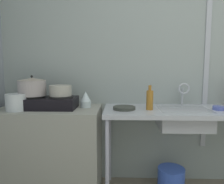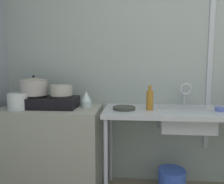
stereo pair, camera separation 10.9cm
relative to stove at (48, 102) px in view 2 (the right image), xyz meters
The scene contains 15 objects.
wall_back 1.55m from the stove, 12.48° to the left, with size 4.83×0.10×2.53m, color #8E9997.
wall_metal_strip 1.68m from the stove, ahead, with size 0.05×0.01×2.02m, color #A8ACB7.
counter_concrete 0.47m from the stove, ahead, with size 0.96×0.55×0.83m, color gray.
counter_sink 1.35m from the stove, ahead, with size 1.61×0.55×0.83m.
stove is the anchor object (origin of this frame).
pot_on_left_burner 0.20m from the stove, behind, with size 0.26×0.26×0.19m.
pot_on_right_burner 0.18m from the stove, ahead, with size 0.21×0.21×0.10m.
pot_beside_stove 0.26m from the stove, 154.78° to the right, with size 0.19×0.19×0.15m.
percolator 0.37m from the stove, ahead, with size 0.11×0.11×0.16m.
sink_basin 1.29m from the stove, ahead, with size 0.46×0.35×0.18m, color #A8ACB7.
faucet 1.34m from the stove, ahead, with size 0.11×0.07×0.23m.
frying_pan 0.73m from the stove, ahead, with size 0.21×0.21×0.03m, color #31352F.
small_bowl_on_drainboard 1.59m from the stove, ahead, with size 0.10×0.10×0.04m, color #505EB4.
bottle_by_sink 0.96m from the stove, ahead, with size 0.06×0.06×0.22m.
bucket_on_floor 1.41m from the stove, ahead, with size 0.26×0.26×0.25m, color blue.
Camera 2 is at (-0.68, -0.56, 1.23)m, focal length 35.09 mm.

